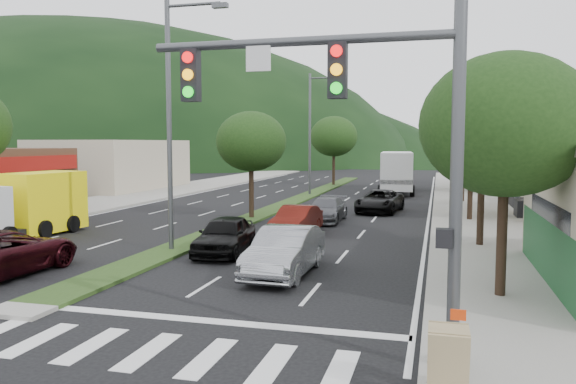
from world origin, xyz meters
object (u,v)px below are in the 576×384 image
(sedan_silver, at_px, (285,251))
(tree_r_c, at_px, (472,136))
(traffic_signal, at_px, (371,127))
(car_queue_d, at_px, (380,201))
(tree_med_near, at_px, (251,141))
(box_truck, at_px, (31,206))
(tree_r_b, at_px, (483,126))
(tree_r_e, at_px, (459,137))
(suv_maroon, at_px, (0,252))
(car_queue_c, at_px, (296,221))
(streetlight_near, at_px, (174,111))
(motorhome, at_px, (397,171))
(tree_med_far, at_px, (334,136))
(tree_r_a, at_px, (506,125))
(car_queue_b, at_px, (326,210))
(tree_r_d, at_px, (464,131))
(streetlight_mid, at_px, (312,128))
(car_queue_a, at_px, (225,235))
(a_frame_sign, at_px, (448,354))

(sedan_silver, bearing_deg, tree_r_c, 67.01)
(traffic_signal, distance_m, car_queue_d, 25.08)
(tree_med_near, relative_size, box_truck, 0.98)
(tree_r_b, distance_m, tree_r_e, 28.00)
(suv_maroon, height_order, car_queue_c, suv_maroon)
(tree_r_c, relative_size, car_queue_d, 1.28)
(suv_maroon, bearing_deg, tree_r_b, -146.85)
(streetlight_near, bearing_deg, tree_r_e, 69.77)
(tree_r_b, xyz_separation_m, tree_med_near, (-12.00, 6.00, -0.61))
(car_queue_c, bearing_deg, tree_r_b, -3.88)
(traffic_signal, height_order, motorhome, traffic_signal)
(tree_r_e, distance_m, tree_med_far, 12.65)
(tree_r_a, height_order, box_truck, tree_r_a)
(tree_r_b, distance_m, car_queue_b, 10.75)
(tree_med_near, distance_m, motorhome, 20.77)
(traffic_signal, bearing_deg, suv_maroon, 160.89)
(tree_r_b, xyz_separation_m, suv_maroon, (-15.52, -9.19, -4.26))
(tree_r_a, height_order, tree_r_d, tree_r_d)
(tree_r_a, distance_m, suv_maroon, 16.08)
(tree_r_e, bearing_deg, motorhome, -154.24)
(tree_r_e, relative_size, car_queue_c, 1.59)
(tree_med_near, height_order, sedan_silver, tree_med_near)
(streetlight_mid, distance_m, motorhome, 8.75)
(car_queue_b, height_order, car_queue_d, car_queue_d)
(car_queue_c, bearing_deg, car_queue_a, -104.06)
(tree_r_a, distance_m, car_queue_b, 16.60)
(tree_r_e, relative_size, car_queue_a, 1.54)
(tree_med_near, relative_size, car_queue_d, 1.19)
(box_truck, bearing_deg, a_frame_sign, 152.15)
(tree_r_a, height_order, tree_r_e, tree_r_e)
(tree_r_a, xyz_separation_m, streetlight_mid, (-11.79, 29.00, 0.76))
(car_queue_d, bearing_deg, streetlight_mid, 130.48)
(suv_maroon, xyz_separation_m, box_truck, (-4.57, 7.00, 0.62))
(car_queue_b, bearing_deg, box_truck, -145.76)
(tree_r_a, distance_m, streetlight_near, 12.48)
(car_queue_a, bearing_deg, streetlight_near, 178.19)
(tree_r_a, relative_size, tree_med_far, 0.96)
(tree_med_near, xyz_separation_m, tree_med_far, (0.00, 26.00, 0.58))
(tree_r_e, height_order, streetlight_near, streetlight_near)
(tree_med_far, bearing_deg, car_queue_d, -72.05)
(tree_r_e, distance_m, car_queue_d, 18.16)
(car_queue_b, bearing_deg, streetlight_mid, 105.92)
(suv_maroon, xyz_separation_m, car_queue_b, (7.85, 15.31, -0.11))
(tree_med_far, height_order, car_queue_a, tree_med_far)
(tree_r_e, bearing_deg, tree_r_c, -90.00)
(tree_r_c, bearing_deg, car_queue_c, -139.77)
(suv_maroon, distance_m, car_queue_b, 17.21)
(tree_r_c, relative_size, tree_med_far, 0.93)
(a_frame_sign, bearing_deg, tree_r_d, 87.21)
(tree_r_a, xyz_separation_m, sedan_silver, (-6.54, 1.31, -4.03))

